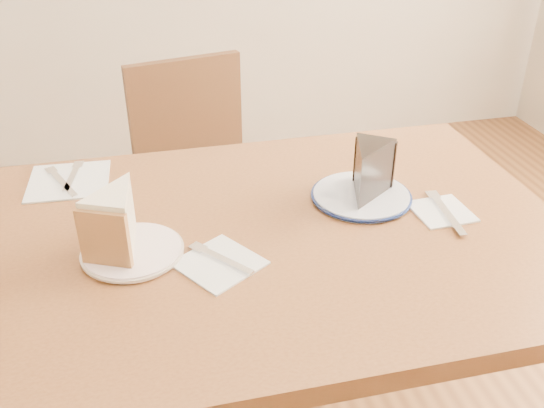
{
  "coord_description": "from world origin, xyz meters",
  "views": [
    {
      "loc": [
        -0.2,
        -0.96,
        1.39
      ],
      "look_at": [
        0.03,
        0.01,
        0.8
      ],
      "focal_mm": 40.0,
      "sensor_mm": 36.0,
      "label": 1
    }
  ],
  "objects": [
    {
      "name": "napkin_navy",
      "position": [
        0.37,
        -0.02,
        0.75
      ],
      "size": [
        0.12,
        0.12,
        0.0
      ],
      "primitive_type": "cube",
      "rotation": [
        0.0,
        0.0,
        0.05
      ],
      "color": "white",
      "rests_on": "table"
    },
    {
      "name": "plate_cream",
      "position": [
        -0.24,
        -0.02,
        0.76
      ],
      "size": [
        0.18,
        0.18,
        0.01
      ],
      "primitive_type": "cylinder",
      "color": "white",
      "rests_on": "table"
    },
    {
      "name": "knife_navy",
      "position": [
        0.38,
        -0.03,
        0.76
      ],
      "size": [
        0.03,
        0.17,
        0.0
      ],
      "primitive_type": "cube",
      "rotation": [
        0.0,
        0.0,
        -0.09
      ],
      "color": "silver",
      "rests_on": "napkin_navy"
    },
    {
      "name": "table",
      "position": [
        0.0,
        0.0,
        0.65
      ],
      "size": [
        1.2,
        0.8,
        0.75
      ],
      "color": "#4B2914",
      "rests_on": "ground"
    },
    {
      "name": "knife_spare",
      "position": [
        -0.38,
        0.28,
        0.76
      ],
      "size": [
        0.08,
        0.15,
        0.0
      ],
      "primitive_type": "cube",
      "rotation": [
        0.0,
        0.0,
        0.4
      ],
      "color": "silver",
      "rests_on": "napkin_spare"
    },
    {
      "name": "fork_cream",
      "position": [
        -0.09,
        -0.08,
        0.76
      ],
      "size": [
        0.1,
        0.12,
        0.0
      ],
      "primitive_type": "cube",
      "rotation": [
        0.0,
        0.0,
        0.68
      ],
      "color": "silver",
      "rests_on": "napkin_cream"
    },
    {
      "name": "chocolate_cake",
      "position": [
        0.24,
        0.06,
        0.81
      ],
      "size": [
        0.14,
        0.14,
        0.1
      ],
      "primitive_type": null,
      "rotation": [
        0.0,
        0.0,
        2.53
      ],
      "color": "black",
      "rests_on": "plate_navy"
    },
    {
      "name": "chair_far",
      "position": [
        -0.03,
        0.68,
        0.47
      ],
      "size": [
        0.5,
        0.5,
        0.85
      ],
      "rotation": [
        0.0,
        0.0,
        3.36
      ],
      "color": "#321B0F",
      "rests_on": "ground"
    },
    {
      "name": "napkin_spare",
      "position": [
        -0.37,
        0.29,
        0.75
      ],
      "size": [
        0.18,
        0.18,
        0.0
      ],
      "primitive_type": "cube",
      "rotation": [
        0.0,
        0.0,
        -0.05
      ],
      "color": "white",
      "rests_on": "table"
    },
    {
      "name": "plate_navy",
      "position": [
        0.23,
        0.07,
        0.76
      ],
      "size": [
        0.2,
        0.2,
        0.01
      ],
      "primitive_type": "cylinder",
      "color": "white",
      "rests_on": "table"
    },
    {
      "name": "fork_spare",
      "position": [
        -0.36,
        0.3,
        0.76
      ],
      "size": [
        0.04,
        0.14,
        0.0
      ],
      "primitive_type": "cube",
      "rotation": [
        0.0,
        0.0,
        -0.17
      ],
      "color": "silver",
      "rests_on": "napkin_spare"
    },
    {
      "name": "napkin_cream",
      "position": [
        -0.09,
        -0.09,
        0.75
      ],
      "size": [
        0.18,
        0.18,
        0.0
      ],
      "primitive_type": "cube",
      "rotation": [
        0.0,
        0.0,
        0.57
      ],
      "color": "white",
      "rests_on": "table"
    },
    {
      "name": "carrot_cake",
      "position": [
        -0.26,
        -0.0,
        0.81
      ],
      "size": [
        0.13,
        0.15,
        0.1
      ],
      "primitive_type": null,
      "rotation": [
        0.0,
        0.0,
        -0.43
      ],
      "color": "beige",
      "rests_on": "plate_cream"
    }
  ]
}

